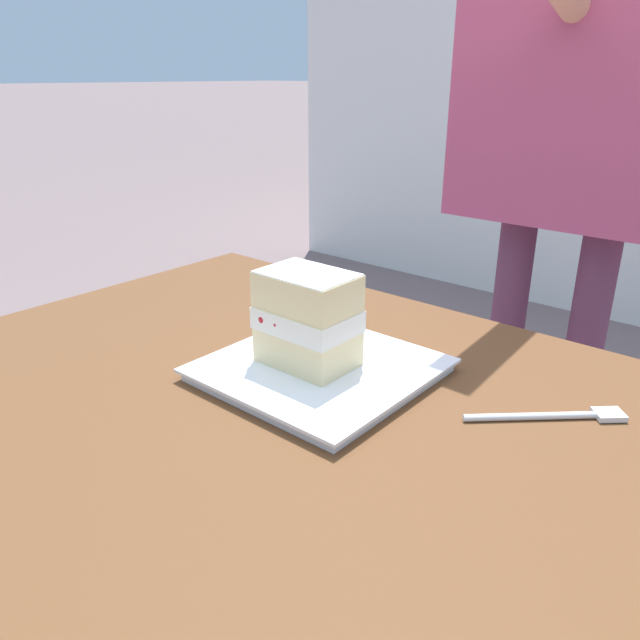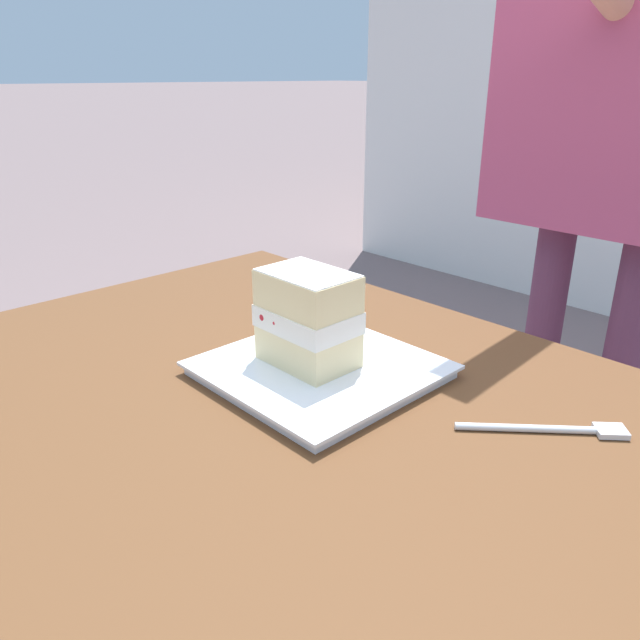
{
  "view_description": "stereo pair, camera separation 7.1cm",
  "coord_description": "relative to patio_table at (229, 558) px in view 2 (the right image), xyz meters",
  "views": [
    {
      "loc": [
        -0.36,
        0.31,
        1.1
      ],
      "look_at": [
        0.07,
        -0.19,
        0.83
      ],
      "focal_mm": 34.3,
      "sensor_mm": 36.0,
      "label": 1
    },
    {
      "loc": [
        -0.41,
        0.26,
        1.1
      ],
      "look_at": [
        0.07,
        -0.19,
        0.83
      ],
      "focal_mm": 34.3,
      "sensor_mm": 36.0,
      "label": 2
    }
  ],
  "objects": [
    {
      "name": "dessert_plate",
      "position": [
        0.07,
        -0.19,
        0.12
      ],
      "size": [
        0.24,
        0.24,
        0.02
      ],
      "color": "white",
      "rests_on": "patio_table"
    },
    {
      "name": "diner_person",
      "position": [
        0.06,
        -0.93,
        0.44
      ],
      "size": [
        0.45,
        0.59,
        1.62
      ],
      "color": "#5D3049",
      "rests_on": "ground"
    },
    {
      "name": "cake_slice",
      "position": [
        0.08,
        -0.18,
        0.19
      ],
      "size": [
        0.11,
        0.08,
        0.11
      ],
      "color": "beige",
      "rests_on": "dessert_plate"
    },
    {
      "name": "dessert_fork",
      "position": [
        -0.19,
        -0.27,
        0.12
      ],
      "size": [
        0.14,
        0.13,
        0.01
      ],
      "color": "silver",
      "rests_on": "patio_table"
    },
    {
      "name": "patio_table",
      "position": [
        0.0,
        0.0,
        0.0
      ],
      "size": [
        1.11,
        0.97,
        0.76
      ],
      "color": "brown",
      "rests_on": "ground"
    }
  ]
}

